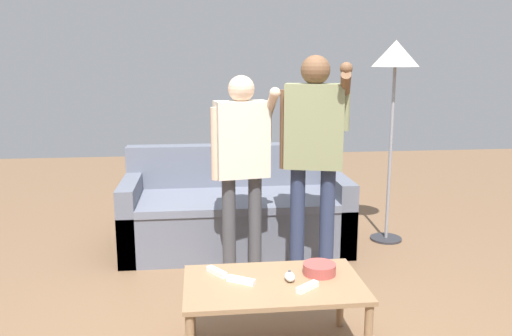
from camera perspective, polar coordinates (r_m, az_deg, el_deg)
The scene contains 11 objects.
ground_plane at distance 3.25m, azimuth 0.46°, elevation -17.44°, with size 12.00×12.00×0.00m, color brown.
couch at distance 4.50m, azimuth -2.29°, elevation -4.93°, with size 1.89×0.90×0.84m.
coffee_table at distance 2.85m, azimuth 1.96°, elevation -13.44°, with size 0.96×0.58×0.42m.
snack_bowl at distance 2.94m, azimuth 7.03°, elevation -11.01°, with size 0.18×0.18×0.06m, color #B24C47.
game_remote_nunchuk at distance 2.84m, azimuth 3.76°, elevation -11.90°, with size 0.06×0.09×0.05m.
floor_lamp at distance 4.59m, azimuth 15.14°, elevation 10.94°, with size 0.40×0.40×1.76m.
player_center at distance 3.64m, azimuth -1.58°, elevation 1.49°, with size 0.47×0.31×1.49m.
player_right at distance 3.62m, azimuth 6.42°, elevation 2.74°, with size 0.47×0.42×1.63m.
game_remote_wand_near at distance 2.82m, azimuth -1.69°, elevation -12.31°, with size 0.15×0.11×0.03m.
game_remote_wand_far at distance 2.75m, azimuth 5.70°, elevation -12.97°, with size 0.14×0.12×0.03m.
game_remote_wand_spare at distance 2.93m, azimuth -4.36°, elevation -11.39°, with size 0.11×0.14×0.03m.
Camera 1 is at (-0.35, -2.82, 1.58)m, focal length 36.16 mm.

